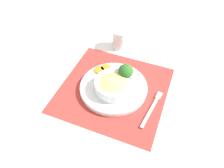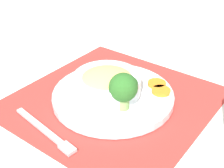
{
  "view_description": "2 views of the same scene",
  "coord_description": "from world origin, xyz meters",
  "px_view_note": "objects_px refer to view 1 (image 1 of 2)",
  "views": [
    {
      "loc": [
        0.26,
        -0.51,
        0.68
      ],
      "look_at": [
        -0.0,
        -0.01,
        0.04
      ],
      "focal_mm": 35.0,
      "sensor_mm": 36.0,
      "label": 1
    },
    {
      "loc": [
        0.43,
        0.4,
        0.4
      ],
      "look_at": [
        -0.01,
        -0.01,
        0.03
      ],
      "focal_mm": 50.0,
      "sensor_mm": 36.0,
      "label": 2
    }
  ],
  "objects_px": {
    "fork": "(153,106)",
    "bowl": "(114,85)",
    "water_glass": "(120,40)",
    "broccoli_floret": "(126,72)"
  },
  "relations": [
    {
      "from": "bowl",
      "to": "broccoli_floret",
      "type": "xyz_separation_m",
      "value": [
        0.02,
        0.06,
        0.02
      ]
    },
    {
      "from": "bowl",
      "to": "water_glass",
      "type": "distance_m",
      "value": 0.29
    },
    {
      "from": "broccoli_floret",
      "to": "water_glass",
      "type": "xyz_separation_m",
      "value": [
        -0.13,
        0.21,
        -0.03
      ]
    },
    {
      "from": "broccoli_floret",
      "to": "water_glass",
      "type": "height_order",
      "value": "broccoli_floret"
    },
    {
      "from": "bowl",
      "to": "broccoli_floret",
      "type": "height_order",
      "value": "broccoli_floret"
    },
    {
      "from": "bowl",
      "to": "fork",
      "type": "distance_m",
      "value": 0.17
    },
    {
      "from": "broccoli_floret",
      "to": "water_glass",
      "type": "bearing_deg",
      "value": 121.2
    },
    {
      "from": "bowl",
      "to": "fork",
      "type": "bearing_deg",
      "value": 2.35
    },
    {
      "from": "fork",
      "to": "bowl",
      "type": "bearing_deg",
      "value": -175.78
    },
    {
      "from": "bowl",
      "to": "water_glass",
      "type": "height_order",
      "value": "water_glass"
    }
  ]
}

